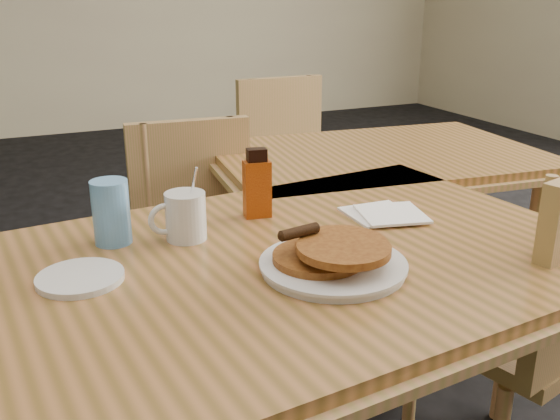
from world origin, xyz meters
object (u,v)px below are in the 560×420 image
object	(u,v)px
coffee_mug	(184,215)
syrup_bottle	(257,185)
blue_tumbler	(111,212)
pancake_plate	(333,258)
main_table	(294,272)
neighbor_table	(379,166)
chair_neighbor_near	(544,308)
chair_main_far	(201,234)
chair_neighbor_far	(288,162)

from	to	relation	value
coffee_mug	syrup_bottle	world-z (taller)	syrup_bottle
coffee_mug	blue_tumbler	bearing A→B (deg)	168.92
pancake_plate	blue_tumbler	size ratio (longest dim) A/B	2.07
main_table	syrup_bottle	distance (m)	0.26
coffee_mug	syrup_bottle	distance (m)	0.21
neighbor_table	coffee_mug	bearing A→B (deg)	-149.28
syrup_bottle	chair_neighbor_near	bearing A→B (deg)	-20.84
main_table	neighbor_table	distance (m)	0.88
neighbor_table	chair_main_far	size ratio (longest dim) A/B	1.33
chair_neighbor_far	chair_neighbor_near	bearing A→B (deg)	-91.82
chair_main_far	pancake_plate	bearing A→B (deg)	-84.96
main_table	chair_neighbor_near	world-z (taller)	chair_neighbor_near
neighbor_table	pancake_plate	distance (m)	0.94
pancake_plate	syrup_bottle	distance (m)	0.34
syrup_bottle	pancake_plate	bearing A→B (deg)	-78.06
main_table	pancake_plate	world-z (taller)	pancake_plate
syrup_bottle	blue_tumbler	size ratio (longest dim) A/B	1.20
chair_neighbor_near	syrup_bottle	size ratio (longest dim) A/B	5.61
chair_main_far	pancake_plate	size ratio (longest dim) A/B	3.10
chair_main_far	pancake_plate	world-z (taller)	chair_main_far
chair_neighbor_far	coffee_mug	xyz separation A→B (m)	(-0.81, -1.23, 0.27)
blue_tumbler	chair_neighbor_far	bearing A→B (deg)	51.05
syrup_bottle	blue_tumbler	bearing A→B (deg)	-166.51
pancake_plate	chair_neighbor_far	bearing A→B (deg)	68.04
chair_neighbor_near	chair_main_far	bearing A→B (deg)	109.97
neighbor_table	chair_neighbor_far	bearing A→B (deg)	88.35
neighbor_table	chair_main_far	world-z (taller)	chair_main_far
pancake_plate	chair_neighbor_near	bearing A→B (deg)	-0.20
chair_neighbor_far	chair_neighbor_near	distance (m)	1.49
neighbor_table	blue_tumbler	size ratio (longest dim) A/B	8.51
chair_main_far	blue_tumbler	xyz separation A→B (m)	(-0.35, -0.54, 0.30)
neighbor_table	pancake_plate	world-z (taller)	pancake_plate
neighbor_table	chair_neighbor_near	size ratio (longest dim) A/B	1.26
chair_neighbor_far	pancake_plate	distance (m)	1.63
chair_neighbor_far	chair_neighbor_near	size ratio (longest dim) A/B	0.97
chair_neighbor_near	coffee_mug	bearing A→B (deg)	146.72
main_table	chair_main_far	distance (m)	0.77
chair_main_far	coffee_mug	xyz separation A→B (m)	(-0.21, -0.58, 0.29)
neighbor_table	blue_tumbler	world-z (taller)	blue_tumbler
chair_neighbor_near	blue_tumbler	xyz separation A→B (m)	(-0.93, 0.31, 0.27)
main_table	coffee_mug	distance (m)	0.26
neighbor_table	coffee_mug	distance (m)	0.93
chair_neighbor_near	pancake_plate	xyz separation A→B (m)	(-0.57, 0.00, 0.23)
neighbor_table	chair_neighbor_far	distance (m)	0.78
main_table	pancake_plate	size ratio (longest dim) A/B	4.94
chair_main_far	syrup_bottle	world-z (taller)	syrup_bottle
neighbor_table	chair_main_far	distance (m)	0.62
pancake_plate	main_table	bearing A→B (deg)	108.31
chair_main_far	blue_tumbler	world-z (taller)	blue_tumbler
pancake_plate	coffee_mug	bearing A→B (deg)	128.27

